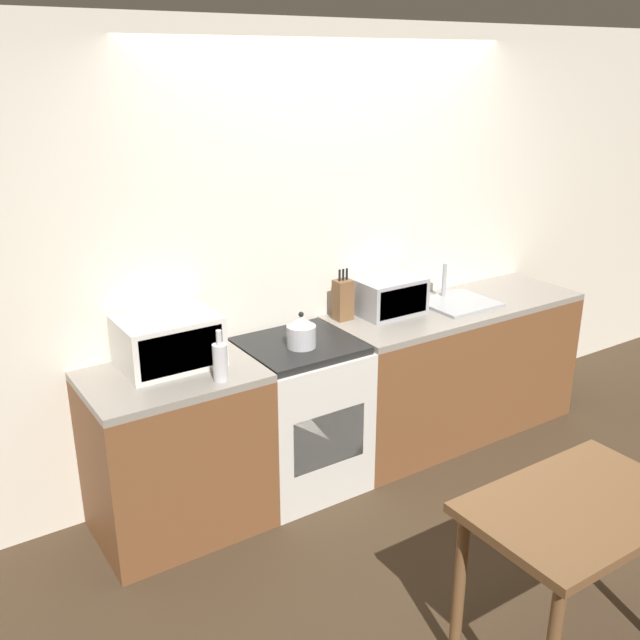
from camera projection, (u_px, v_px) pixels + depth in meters
name	position (u px, v px, depth m)	size (l,w,h in m)	color
ground_plane	(440.00, 520.00, 3.92)	(16.00, 16.00, 0.00)	#3D2D1E
wall_back	(330.00, 249.00, 4.33)	(10.00, 0.06, 2.60)	silver
counter_left_run	(177.00, 452.00, 3.74)	(0.88, 0.62, 0.90)	brown
counter_right_run	(452.00, 368.00, 4.74)	(1.75, 0.62, 0.90)	brown
stove_range	(300.00, 415.00, 4.13)	(0.64, 0.62, 0.90)	silver
kettle	(301.00, 332.00, 3.88)	(0.16, 0.16, 0.20)	#B7B7BC
microwave	(169.00, 341.00, 3.64)	(0.50, 0.37, 0.27)	silver
bottle	(220.00, 361.00, 3.47)	(0.07, 0.07, 0.26)	silver
knife_block	(343.00, 300.00, 4.29)	(0.11, 0.09, 0.32)	brown
toaster_oven	(388.00, 295.00, 4.41)	(0.41, 0.31, 0.22)	#999BA0
sink_basin	(457.00, 302.00, 4.59)	(0.44, 0.40, 0.24)	#999BA0
dining_table	(577.00, 527.00, 2.83)	(0.90, 0.58, 0.76)	brown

